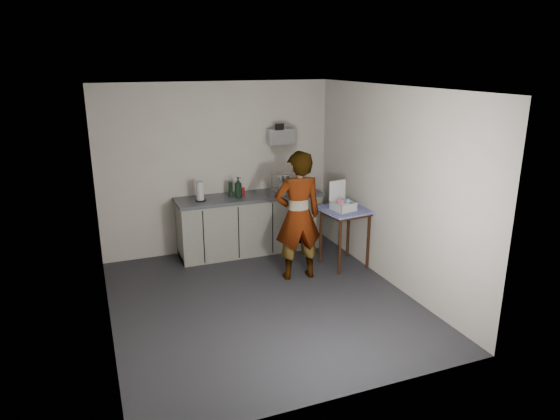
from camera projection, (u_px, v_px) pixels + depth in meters
name	position (u px, v px, depth m)	size (l,w,h in m)	color
ground	(262.00, 301.00, 6.24)	(4.00, 4.00, 0.00)	#26252A
wall_back	(218.00, 169.00, 7.63)	(3.60, 0.02, 2.60)	beige
wall_right	(391.00, 188.00, 6.49)	(0.02, 4.00, 2.60)	beige
wall_left	(101.00, 219.00, 5.23)	(0.02, 4.00, 2.60)	beige
ceiling	(260.00, 89.00, 5.48)	(3.60, 4.00, 0.01)	white
kitchen_counter	(250.00, 225.00, 7.77)	(2.24, 0.62, 0.91)	black
wall_shelf	(280.00, 136.00, 7.79)	(0.42, 0.18, 0.37)	silver
side_table	(345.00, 216.00, 7.14)	(0.74, 0.74, 0.86)	#3D1B0D
standing_man	(298.00, 216.00, 6.69)	(0.65, 0.43, 1.78)	#B2A593
soap_bottle	(238.00, 187.00, 7.45)	(0.12, 0.12, 0.31)	black
soda_can	(243.00, 191.00, 7.63)	(0.06, 0.06, 0.11)	red
dark_bottle	(231.00, 189.00, 7.55)	(0.06, 0.06, 0.22)	black
paper_towel	(200.00, 192.00, 7.29)	(0.16, 0.16, 0.29)	black
dish_rack	(285.00, 187.00, 7.86)	(0.41, 0.31, 0.29)	silver
bakery_box	(343.00, 204.00, 7.03)	(0.33, 0.34, 0.40)	silver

